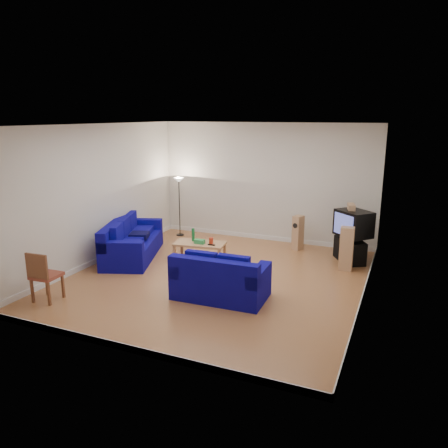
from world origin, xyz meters
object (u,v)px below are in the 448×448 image
at_px(sofa_three_seat, 130,244).
at_px(television, 353,223).
at_px(coffee_table, 200,245).
at_px(tv_stand, 350,250).
at_px(sofa_loveseat, 220,282).

distance_m(sofa_three_seat, television, 5.33).
height_order(coffee_table, television, television).
bearing_deg(tv_stand, sofa_loveseat, -60.29).
relative_size(sofa_loveseat, television, 1.83).
bearing_deg(coffee_table, sofa_loveseat, -54.36).
bearing_deg(sofa_three_seat, television, 88.96).
bearing_deg(television, sofa_loveseat, -80.61).
xyz_separation_m(coffee_table, tv_stand, (3.30, 1.34, -0.11)).
distance_m(coffee_table, television, 3.63).
bearing_deg(television, coffee_table, -116.99).
relative_size(sofa_loveseat, coffee_table, 1.38).
distance_m(sofa_three_seat, sofa_loveseat, 3.31).
bearing_deg(television, tv_stand, 175.18).
distance_m(sofa_three_seat, tv_stand, 5.27).
xyz_separation_m(sofa_three_seat, sofa_loveseat, (2.99, -1.40, -0.01)).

